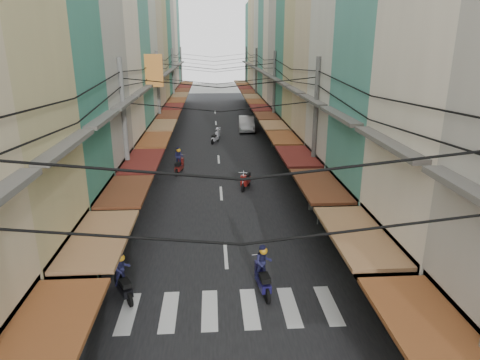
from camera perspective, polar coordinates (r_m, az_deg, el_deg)
name	(u,v)px	position (r m, az deg, el deg)	size (l,w,h in m)	color
ground	(224,235)	(20.77, -2.11, -7.41)	(160.00, 160.00, 0.00)	#60605C
road	(217,142)	(39.78, -3.04, 5.02)	(10.00, 80.00, 0.02)	black
sidewalk_left	(146,143)	(40.22, -12.37, 4.80)	(3.00, 80.00, 0.06)	slate
sidewalk_right	(287,141)	(40.38, 6.26, 5.16)	(3.00, 80.00, 0.06)	slate
crosswalk	(230,309)	(15.55, -1.37, -16.81)	(7.55, 2.40, 0.01)	silver
building_row_left	(113,30)	(36.11, -16.60, 18.65)	(7.80, 67.67, 23.70)	silver
building_row_right	(316,35)	(36.21, 10.12, 18.51)	(7.80, 68.98, 22.59)	#3C8570
utility_poles	(217,73)	(33.86, -3.08, 14.02)	(10.20, 66.13, 8.20)	slate
white_car	(247,131)	(45.24, 0.88, 6.61)	(5.23, 2.05, 1.85)	silver
bicycle	(367,261)	(19.32, 16.60, -10.27)	(0.64, 1.70, 1.17)	black
moving_scooters	(205,191)	(25.14, -4.66, -1.50)	(5.85, 28.92, 1.91)	black
parked_scooters	(341,256)	(18.38, 13.37, -9.80)	(12.79, 12.96, 1.01)	black
pedestrians	(139,205)	(22.26, -13.33, -3.21)	(10.76, 23.59, 2.25)	black
market_umbrella	(387,234)	(17.15, 19.02, -6.84)	(2.14, 2.14, 2.25)	#B2B2B7
traffic_sign	(319,186)	(21.56, 10.54, -0.75)	(0.10, 0.63, 2.88)	slate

